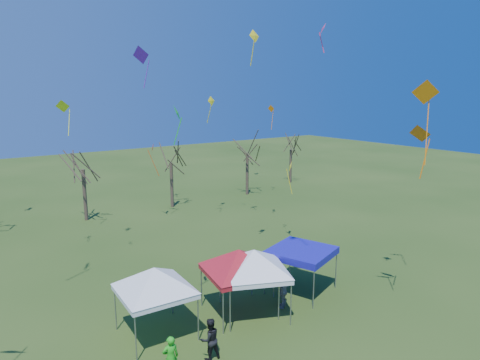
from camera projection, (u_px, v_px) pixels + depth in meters
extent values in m
plane|color=#274415|center=(286.00, 333.00, 20.44)|extent=(140.00, 140.00, 0.00)
cylinder|color=#3D2D21|center=(85.00, 195.00, 38.10)|extent=(0.32, 0.32, 4.64)
cylinder|color=#3D2D21|center=(172.00, 185.00, 42.61)|extent=(0.32, 0.32, 4.49)
cylinder|color=#3D2D21|center=(247.00, 175.00, 47.87)|extent=(0.32, 0.32, 4.47)
cylinder|color=#3D2D21|center=(291.00, 166.00, 54.29)|extent=(0.32, 0.32, 4.23)
cylinder|color=gray|center=(136.00, 339.00, 18.07)|extent=(0.06, 0.06, 2.10)
cylinder|color=gray|center=(115.00, 310.00, 20.51)|extent=(0.06, 0.06, 2.10)
cylinder|color=gray|center=(198.00, 320.00, 19.61)|extent=(0.06, 0.06, 2.10)
cylinder|color=gray|center=(172.00, 294.00, 22.05)|extent=(0.06, 0.06, 2.10)
cube|color=white|center=(155.00, 291.00, 19.82)|extent=(3.32, 3.32, 0.25)
pyramid|color=white|center=(154.00, 267.00, 19.59)|extent=(4.46, 4.46, 1.05)
cylinder|color=gray|center=(230.00, 311.00, 20.31)|extent=(0.06, 0.06, 2.16)
cylinder|color=gray|center=(220.00, 284.00, 23.21)|extent=(0.06, 0.06, 2.16)
cylinder|color=gray|center=(291.00, 305.00, 20.90)|extent=(0.06, 0.06, 2.16)
cylinder|color=gray|center=(274.00, 279.00, 23.80)|extent=(0.06, 0.06, 2.16)
cube|color=white|center=(254.00, 272.00, 21.81)|extent=(4.27, 4.27, 0.26)
pyramid|color=white|center=(254.00, 250.00, 21.57)|extent=(4.19, 4.19, 1.08)
cylinder|color=gray|center=(223.00, 313.00, 20.14)|extent=(0.06, 0.06, 2.16)
cylinder|color=gray|center=(201.00, 287.00, 22.82)|extent=(0.06, 0.06, 2.16)
cylinder|color=gray|center=(279.00, 300.00, 21.38)|extent=(0.06, 0.06, 2.16)
cylinder|color=gray|center=(252.00, 277.00, 24.06)|extent=(0.06, 0.06, 2.16)
cube|color=#A6101A|center=(239.00, 272.00, 21.86)|extent=(3.77, 3.77, 0.26)
pyramid|color=#A6101A|center=(239.00, 249.00, 21.62)|extent=(4.49, 4.49, 1.08)
cylinder|color=gray|center=(314.00, 290.00, 22.51)|extent=(0.06, 0.06, 2.16)
cylinder|color=gray|center=(265.00, 276.00, 24.20)|extent=(0.06, 0.06, 2.16)
cylinder|color=gray|center=(336.00, 271.00, 24.94)|extent=(0.06, 0.06, 2.16)
cylinder|color=gray|center=(290.00, 259.00, 26.64)|extent=(0.06, 0.06, 2.16)
cube|color=#120F9D|center=(301.00, 253.00, 24.33)|extent=(4.15, 4.15, 0.26)
cube|color=#120F9D|center=(301.00, 250.00, 24.29)|extent=(4.15, 4.15, 0.13)
imported|color=slate|center=(283.00, 291.00, 22.70)|extent=(1.17, 0.97, 1.87)
imported|color=green|center=(171.00, 357.00, 17.02)|extent=(0.74, 0.56, 1.84)
imported|color=black|center=(210.00, 339.00, 18.29)|extent=(0.98, 0.81, 1.85)
cone|color=#5B18AB|center=(141.00, 55.00, 32.74)|extent=(1.31, 1.59, 1.41)
cube|color=#5B18AB|center=(146.00, 74.00, 32.86)|extent=(0.77, 0.48, 2.18)
cone|color=yellow|center=(255.00, 36.00, 25.57)|extent=(0.86, 0.42, 0.81)
cube|color=yellow|center=(253.00, 53.00, 25.66)|extent=(0.09, 0.36, 1.56)
cone|color=orange|center=(420.00, 133.00, 20.62)|extent=(0.81, 1.15, 0.93)
cube|color=orange|center=(425.00, 159.00, 20.61)|extent=(0.72, 0.11, 1.90)
cone|color=#EBFF1A|center=(63.00, 106.00, 31.76)|extent=(1.18, 1.01, 0.99)
cube|color=#EBFF1A|center=(69.00, 123.00, 32.03)|extent=(0.44, 0.68, 1.95)
cone|color=yellow|center=(290.00, 166.00, 31.13)|extent=(0.70, 0.83, 0.81)
cube|color=yellow|center=(289.00, 181.00, 31.59)|extent=(0.43, 0.32, 1.93)
cone|color=orange|center=(425.00, 92.00, 18.96)|extent=(1.13, 1.22, 1.13)
cube|color=orange|center=(427.00, 132.00, 19.26)|extent=(0.38, 0.32, 2.98)
cone|color=red|center=(152.00, 148.00, 36.61)|extent=(0.63, 0.87, 0.84)
cube|color=red|center=(153.00, 163.00, 37.32)|extent=(0.83, 0.48, 2.36)
cone|color=yellow|center=(211.00, 101.00, 37.05)|extent=(0.90, 0.46, 0.86)
cube|color=yellow|center=(209.00, 113.00, 37.05)|extent=(0.21, 0.60, 1.72)
cone|color=orange|center=(271.00, 109.00, 45.31)|extent=(0.44, 0.86, 0.82)
cube|color=orange|center=(272.00, 120.00, 45.45)|extent=(0.37, 0.13, 2.01)
cone|color=#DE3172|center=(323.00, 28.00, 20.68)|extent=(0.64, 0.71, 0.60)
cube|color=#DE3172|center=(322.00, 43.00, 20.94)|extent=(0.27, 0.21, 0.98)
cone|color=green|center=(178.00, 113.00, 19.34)|extent=(0.74, 0.87, 0.76)
cube|color=green|center=(178.00, 131.00, 19.31)|extent=(0.38, 0.26, 1.25)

